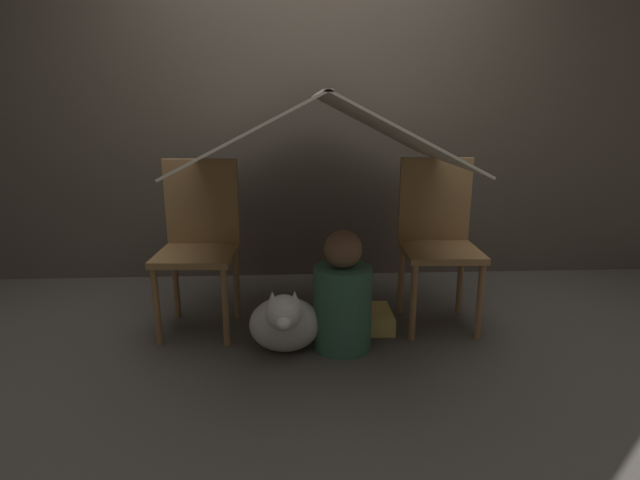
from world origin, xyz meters
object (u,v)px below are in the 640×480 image
chair_left (199,238)px  dog (285,322)px  person_front (343,299)px  chair_right (438,235)px

chair_left → dog: chair_left is taller
chair_left → person_front: size_ratio=1.50×
person_front → dog: size_ratio=1.66×
chair_left → chair_right: bearing=3.0°
chair_right → chair_left: bearing=-178.4°
chair_left → dog: (0.48, -0.39, -0.35)m
chair_left → person_front: chair_left is taller
chair_left → dog: size_ratio=2.48×
chair_right → person_front: bearing=-149.1°
dog → chair_right: bearing=23.7°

